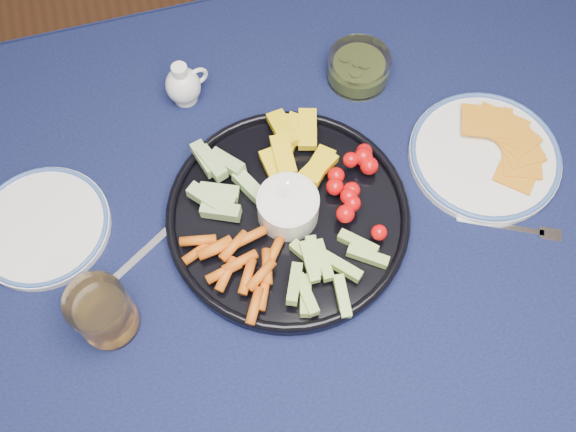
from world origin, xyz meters
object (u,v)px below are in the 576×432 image
object	(u,v)px
dining_table	(235,296)
juice_tumbler	(104,313)
crudite_platter	(286,213)
cheese_plate	(485,155)
pickle_bowl	(358,69)
side_plate_extra	(42,226)
creamer_pitcher	(184,85)

from	to	relation	value
dining_table	juice_tumbler	bearing A→B (deg)	-173.01
crudite_platter	cheese_plate	distance (m)	0.33
crudite_platter	pickle_bowl	world-z (taller)	crudite_platter
crudite_platter	juice_tumbler	bearing A→B (deg)	-162.57
crudite_platter	juice_tumbler	xyz separation A→B (m)	(-0.28, -0.09, 0.02)
juice_tumbler	side_plate_extra	distance (m)	0.19
pickle_bowl	juice_tumbler	distance (m)	0.56
juice_tumbler	side_plate_extra	size ratio (longest dim) A/B	0.48
crudite_platter	creamer_pitcher	world-z (taller)	crudite_platter
pickle_bowl	juice_tumbler	bearing A→B (deg)	-146.41
cheese_plate	juice_tumbler	distance (m)	0.62
dining_table	crudite_platter	distance (m)	0.16
creamer_pitcher	cheese_plate	xyz separation A→B (m)	(0.43, -0.25, -0.02)
crudite_platter	side_plate_extra	bearing A→B (deg)	166.56
pickle_bowl	cheese_plate	world-z (taller)	pickle_bowl
dining_table	cheese_plate	bearing A→B (deg)	10.69
pickle_bowl	cheese_plate	bearing A→B (deg)	-56.07
pickle_bowl	side_plate_extra	xyz separation A→B (m)	(-0.54, -0.14, -0.01)
crudite_platter	juice_tumbler	distance (m)	0.29
crudite_platter	creamer_pitcher	size ratio (longest dim) A/B	4.55
juice_tumbler	pickle_bowl	bearing A→B (deg)	33.59
dining_table	crudite_platter	xyz separation A→B (m)	(0.10, 0.07, 0.11)
dining_table	juice_tumbler	xyz separation A→B (m)	(-0.18, -0.02, 0.13)
pickle_bowl	side_plate_extra	size ratio (longest dim) A/B	0.52
crudite_platter	creamer_pitcher	distance (m)	0.28
creamer_pitcher	pickle_bowl	size ratio (longest dim) A/B	0.77
creamer_pitcher	pickle_bowl	xyz separation A→B (m)	(0.29, -0.04, -0.01)
pickle_bowl	side_plate_extra	world-z (taller)	pickle_bowl
juice_tumbler	crudite_platter	bearing A→B (deg)	17.43
dining_table	pickle_bowl	distance (m)	0.42
side_plate_extra	creamer_pitcher	bearing A→B (deg)	34.61
crudite_platter	cheese_plate	xyz separation A→B (m)	(0.33, 0.02, -0.01)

